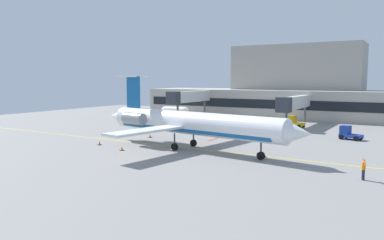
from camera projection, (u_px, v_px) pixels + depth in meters
The scene contains 14 objects.
ground at pixel (160, 146), 50.74m from camera, with size 120.00×120.00×0.11m.
terminal_building at pixel (277, 90), 91.79m from camera, with size 58.71×16.45×16.99m.
jet_bridge_west at pixel (189, 97), 84.26m from camera, with size 2.40×16.08×6.31m.
jet_bridge_east at pixel (295, 103), 71.75m from camera, with size 2.40×17.21×5.75m.
regional_jet at pixel (189, 123), 47.91m from camera, with size 31.58×23.42×9.34m.
baggage_tug at pixel (177, 120), 74.15m from camera, with size 3.04×3.63×1.86m.
pushback_tractor at pixel (295, 122), 69.90m from camera, with size 3.07×2.42×2.12m.
belt_loader at pixel (349, 133), 55.84m from camera, with size 3.39×2.61×2.01m.
fuel_tank at pixel (175, 111), 88.99m from camera, with size 7.23×2.64×2.49m.
marshaller at pixel (363, 169), 33.22m from camera, with size 0.47×0.77×1.94m.
safety_cone_alpha at pixel (122, 148), 47.22m from camera, with size 0.47×0.47×0.55m.
safety_cone_bravo at pixel (264, 155), 43.25m from camera, with size 0.47×0.47×0.55m.
safety_cone_charlie at pixel (150, 136), 57.69m from camera, with size 0.47×0.47×0.55m.
safety_cone_delta at pixel (100, 143), 51.20m from camera, with size 0.47×0.47×0.55m.
Camera 1 is at (29.19, -40.91, 8.80)m, focal length 35.48 mm.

